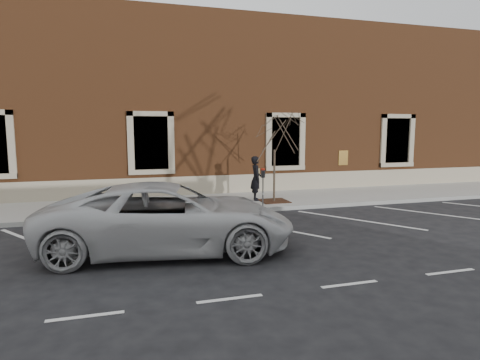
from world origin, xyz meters
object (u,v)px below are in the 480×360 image
object	(u,v)px
man	(256,178)
parking_meter	(263,180)
white_truck	(169,217)
sapling	(275,135)

from	to	relation	value
man	parking_meter	world-z (taller)	man
man	parking_meter	bearing A→B (deg)	-177.74
parking_meter	white_truck	world-z (taller)	white_truck
man	parking_meter	xyz separation A→B (m)	(-0.18, -1.33, 0.10)
parking_meter	sapling	distance (m)	2.00
man	sapling	distance (m)	1.87
white_truck	parking_meter	bearing A→B (deg)	-35.36
parking_meter	white_truck	xyz separation A→B (m)	(-3.83, -3.96, -0.29)
man	parking_meter	distance (m)	1.35
man	sapling	world-z (taller)	sapling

